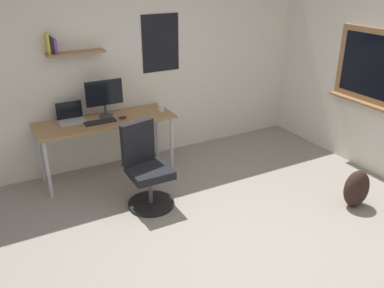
{
  "coord_description": "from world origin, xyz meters",
  "views": [
    {
      "loc": [
        -1.93,
        -2.55,
        2.5
      ],
      "look_at": [
        -0.15,
        0.72,
        0.85
      ],
      "focal_mm": 38.12,
      "sensor_mm": 36.0,
      "label": 1
    }
  ],
  "objects_px": {
    "monitor_primary": "(104,96)",
    "backpack": "(356,189)",
    "laptop": "(71,117)",
    "computer_mouse": "(123,117)",
    "desk": "(106,125)",
    "coffee_mug": "(161,107)",
    "keyboard": "(100,122)",
    "office_chair": "(146,171)"
  },
  "relations": [
    {
      "from": "monitor_primary",
      "to": "backpack",
      "type": "distance_m",
      "value": 3.13
    },
    {
      "from": "laptop",
      "to": "computer_mouse",
      "type": "bearing_deg",
      "value": -20.91
    },
    {
      "from": "desk",
      "to": "coffee_mug",
      "type": "bearing_deg",
      "value": -1.92
    },
    {
      "from": "backpack",
      "to": "desk",
      "type": "bearing_deg",
      "value": 136.86
    },
    {
      "from": "laptop",
      "to": "monitor_primary",
      "type": "height_order",
      "value": "monitor_primary"
    },
    {
      "from": "monitor_primary",
      "to": "keyboard",
      "type": "distance_m",
      "value": 0.34
    },
    {
      "from": "laptop",
      "to": "keyboard",
      "type": "height_order",
      "value": "laptop"
    },
    {
      "from": "monitor_primary",
      "to": "backpack",
      "type": "xyz_separation_m",
      "value": [
        2.14,
        -2.14,
        -0.81
      ]
    },
    {
      "from": "computer_mouse",
      "to": "backpack",
      "type": "relative_size",
      "value": 0.24
    },
    {
      "from": "laptop",
      "to": "computer_mouse",
      "type": "height_order",
      "value": "laptop"
    },
    {
      "from": "computer_mouse",
      "to": "monitor_primary",
      "type": "bearing_deg",
      "value": 132.02
    },
    {
      "from": "keyboard",
      "to": "computer_mouse",
      "type": "bearing_deg",
      "value": 0.0
    },
    {
      "from": "keyboard",
      "to": "coffee_mug",
      "type": "height_order",
      "value": "coffee_mug"
    },
    {
      "from": "desk",
      "to": "coffee_mug",
      "type": "height_order",
      "value": "coffee_mug"
    },
    {
      "from": "office_chair",
      "to": "monitor_primary",
      "type": "distance_m",
      "value": 1.16
    },
    {
      "from": "office_chair",
      "to": "backpack",
      "type": "distance_m",
      "value": 2.34
    },
    {
      "from": "desk",
      "to": "office_chair",
      "type": "relative_size",
      "value": 1.77
    },
    {
      "from": "desk",
      "to": "keyboard",
      "type": "height_order",
      "value": "keyboard"
    },
    {
      "from": "office_chair",
      "to": "coffee_mug",
      "type": "bearing_deg",
      "value": 55.78
    },
    {
      "from": "desk",
      "to": "backpack",
      "type": "bearing_deg",
      "value": -43.14
    },
    {
      "from": "office_chair",
      "to": "coffee_mug",
      "type": "xyz_separation_m",
      "value": [
        0.58,
        0.85,
        0.39
      ]
    },
    {
      "from": "coffee_mug",
      "to": "office_chair",
      "type": "bearing_deg",
      "value": -124.22
    },
    {
      "from": "desk",
      "to": "laptop",
      "type": "bearing_deg",
      "value": 159.08
    },
    {
      "from": "desk",
      "to": "computer_mouse",
      "type": "relative_size",
      "value": 16.14
    },
    {
      "from": "desk",
      "to": "backpack",
      "type": "relative_size",
      "value": 3.84
    },
    {
      "from": "desk",
      "to": "computer_mouse",
      "type": "height_order",
      "value": "computer_mouse"
    },
    {
      "from": "monitor_primary",
      "to": "coffee_mug",
      "type": "relative_size",
      "value": 5.04
    },
    {
      "from": "office_chair",
      "to": "laptop",
      "type": "height_order",
      "value": "laptop"
    },
    {
      "from": "office_chair",
      "to": "monitor_primary",
      "type": "relative_size",
      "value": 2.05
    },
    {
      "from": "laptop",
      "to": "backpack",
      "type": "height_order",
      "value": "laptop"
    },
    {
      "from": "laptop",
      "to": "backpack",
      "type": "relative_size",
      "value": 0.71
    },
    {
      "from": "laptop",
      "to": "backpack",
      "type": "bearing_deg",
      "value": -40.54
    },
    {
      "from": "office_chair",
      "to": "monitor_primary",
      "type": "bearing_deg",
      "value": 96.79
    },
    {
      "from": "computer_mouse",
      "to": "coffee_mug",
      "type": "relative_size",
      "value": 1.13
    },
    {
      "from": "keyboard",
      "to": "computer_mouse",
      "type": "relative_size",
      "value": 3.56
    },
    {
      "from": "monitor_primary",
      "to": "backpack",
      "type": "relative_size",
      "value": 1.06
    },
    {
      "from": "laptop",
      "to": "keyboard",
      "type": "relative_size",
      "value": 0.84
    },
    {
      "from": "desk",
      "to": "laptop",
      "type": "height_order",
      "value": "laptop"
    },
    {
      "from": "coffee_mug",
      "to": "backpack",
      "type": "distance_m",
      "value": 2.55
    },
    {
      "from": "laptop",
      "to": "monitor_primary",
      "type": "distance_m",
      "value": 0.47
    },
    {
      "from": "monitor_primary",
      "to": "computer_mouse",
      "type": "height_order",
      "value": "monitor_primary"
    },
    {
      "from": "keyboard",
      "to": "backpack",
      "type": "height_order",
      "value": "keyboard"
    }
  ]
}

